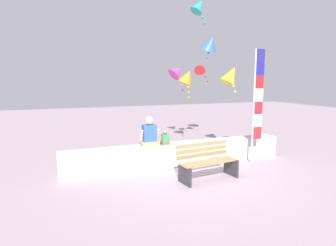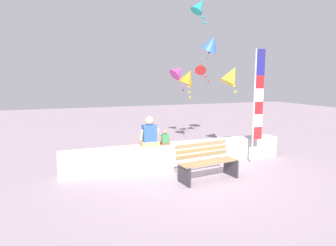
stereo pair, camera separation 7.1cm
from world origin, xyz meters
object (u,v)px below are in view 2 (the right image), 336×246
kite_orange (188,77)px  person_child (165,139)px  flag_banner (257,100)px  kite_red (201,67)px  kite_teal (199,6)px  kite_yellow (231,75)px  person_adult (149,135)px  park_bench (207,163)px  kite_blue (211,43)px  kite_magenta (178,72)px

kite_orange → person_child: bearing=-127.6°
flag_banner → kite_red: (-0.20, 3.17, 1.06)m
flag_banner → kite_teal: 3.25m
kite_yellow → kite_red: size_ratio=1.07×
kite_yellow → kite_orange: bearing=122.4°
kite_teal → kite_orange: 2.66m
kite_teal → flag_banner: bearing=-40.4°
person_adult → flag_banner: 3.27m
person_adult → kite_red: 4.36m
flag_banner → kite_orange: flag_banner is taller
park_bench → kite_teal: bearing=70.0°
kite_blue → kite_orange: (-1.05, -0.20, -1.25)m
person_adult → kite_magenta: kite_magenta is taller
park_bench → kite_blue: kite_blue is taller
kite_blue → person_child: bearing=-138.8°
kite_orange → kite_yellow: 1.69m
flag_banner → kite_magenta: flag_banner is taller
person_adult → kite_yellow: kite_yellow is taller
park_bench → kite_orange: size_ratio=1.43×
person_child → park_bench: bearing=-65.3°
kite_magenta → kite_teal: kite_teal is taller
park_bench → kite_teal: size_ratio=1.85×
flag_banner → kite_red: flag_banner is taller
person_adult → kite_magenta: size_ratio=0.74×
person_child → kite_blue: (2.76, 2.41, 2.98)m
kite_red → flag_banner: bearing=-86.3°
person_child → kite_magenta: 4.15m
person_child → kite_red: (2.43, 2.61, 2.11)m
person_child → kite_teal: kite_teal is taller
park_bench → person_child: person_child is taller
person_adult → kite_red: (2.89, 2.61, 1.96)m
park_bench → kite_yellow: size_ratio=1.65×
park_bench → kite_orange: bearing=72.8°
park_bench → kite_blue: (2.15, 3.74, 3.38)m
flag_banner → kite_blue: 3.54m
kite_blue → kite_orange: size_ratio=0.94×
person_child → flag_banner: flag_banner is taller
flag_banner → kite_yellow: size_ratio=3.48×
kite_blue → kite_magenta: (-1.01, 0.81, -1.03)m
flag_banner → kite_blue: (0.12, 2.97, 1.93)m
park_bench → kite_red: 5.02m
flag_banner → kite_teal: kite_teal is taller
person_adult → kite_orange: 3.48m
kite_blue → kite_orange: 1.64m
person_adult → park_bench: bearing=-51.3°
kite_teal → kite_orange: kite_teal is taller
kite_orange → flag_banner: bearing=-71.5°
person_adult → kite_red: size_ratio=0.92×
person_child → kite_yellow: (2.62, 0.79, 1.79)m
kite_teal → kite_blue: bearing=51.6°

